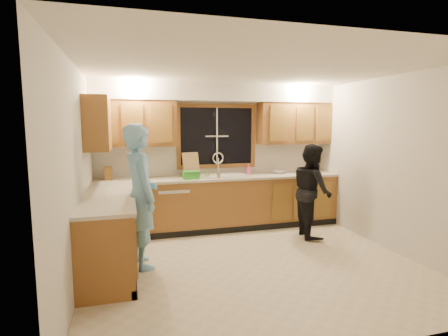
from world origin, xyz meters
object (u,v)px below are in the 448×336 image
object	(u,v)px
sink	(221,180)
knife_block	(108,173)
woman	(312,190)
soap_bottle	(248,169)
bowl	(279,172)
dish_crate	(191,175)
stove	(107,249)
dishwasher	(172,209)
man	(140,196)

from	to	relation	value
sink	knife_block	world-z (taller)	sink
woman	soap_bottle	distance (m)	1.23
bowl	soap_bottle	bearing A→B (deg)	173.30
dish_crate	bowl	distance (m)	1.66
stove	woman	world-z (taller)	woman
knife_block	bowl	size ratio (longest dim) A/B	0.95
sink	woman	bearing A→B (deg)	-31.05
soap_bottle	knife_block	bearing A→B (deg)	-179.48
dishwasher	man	xyz separation A→B (m)	(-0.55, -1.28, 0.50)
woman	soap_bottle	world-z (taller)	woman
man	bowl	size ratio (longest dim) A/B	8.11
man	dish_crate	bearing A→B (deg)	-50.16
sink	bowl	world-z (taller)	sink
soap_bottle	dishwasher	bearing A→B (deg)	-173.79
stove	bowl	world-z (taller)	bowl
knife_block	bowl	distance (m)	2.96
dishwasher	dish_crate	bearing A→B (deg)	-16.44
sink	man	distance (m)	1.91
knife_block	soap_bottle	distance (m)	2.40
stove	dish_crate	distance (m)	2.20
sink	soap_bottle	bearing A→B (deg)	14.10
dishwasher	stove	size ratio (longest dim) A/B	0.91
woman	soap_bottle	bearing A→B (deg)	48.24
man	woman	world-z (taller)	man
sink	dish_crate	bearing A→B (deg)	-168.91
dish_crate	woman	bearing A→B (deg)	-20.24
woman	stove	bearing A→B (deg)	117.20
sink	woman	size ratio (longest dim) A/B	0.57
dishwasher	bowl	size ratio (longest dim) A/B	3.64
man	knife_block	distance (m)	1.48
man	knife_block	bearing A→B (deg)	3.40
man	bowl	world-z (taller)	man
knife_block	dish_crate	xyz separation A→B (m)	(1.31, -0.22, -0.04)
dish_crate	man	bearing A→B (deg)	-125.99
stove	bowl	size ratio (longest dim) A/B	4.00
dishwasher	woman	size ratio (longest dim) A/B	0.54
woman	knife_block	distance (m)	3.30
sink	man	bearing A→B (deg)	-137.32
sink	dishwasher	bearing A→B (deg)	-179.01
stove	dish_crate	world-z (taller)	dish_crate
sink	stove	distance (m)	2.60
dishwasher	soap_bottle	world-z (taller)	soap_bottle
woman	sink	bearing A→B (deg)	67.70
man	soap_bottle	xyz separation A→B (m)	(1.95, 1.43, 0.10)
man	knife_block	size ratio (longest dim) A/B	8.54
soap_bottle	sink	bearing A→B (deg)	-165.90
man	dish_crate	size ratio (longest dim) A/B	6.72
sink	man	size ratio (longest dim) A/B	0.47
sink	woman	xyz separation A→B (m)	(1.31, -0.79, -0.11)
man	woman	bearing A→B (deg)	-93.59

